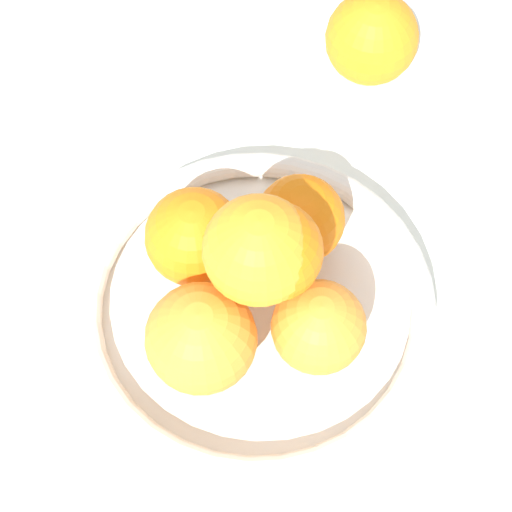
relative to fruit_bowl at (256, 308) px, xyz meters
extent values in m
plane|color=silver|center=(0.00, 0.00, -0.02)|extent=(4.00, 4.00, 0.00)
cylinder|color=silver|center=(0.00, 0.00, -0.01)|extent=(0.25, 0.25, 0.02)
torus|color=silver|center=(0.00, 0.00, 0.01)|extent=(0.26, 0.26, 0.02)
sphere|color=orange|center=(0.04, -0.04, 0.05)|extent=(0.06, 0.06, 0.06)
sphere|color=orange|center=(0.04, 0.04, 0.05)|extent=(0.07, 0.07, 0.07)
sphere|color=orange|center=(-0.04, 0.04, 0.05)|extent=(0.07, 0.07, 0.07)
sphere|color=orange|center=(-0.04, -0.04, 0.05)|extent=(0.06, 0.06, 0.06)
sphere|color=orange|center=(-0.01, -0.01, 0.11)|extent=(0.06, 0.06, 0.06)
sphere|color=orange|center=(-0.01, 0.00, 0.11)|extent=(0.07, 0.07, 0.07)
sphere|color=orange|center=(0.22, -0.13, 0.02)|extent=(0.08, 0.08, 0.08)
camera|label=1|loc=(-0.26, 0.04, 0.57)|focal=60.00mm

